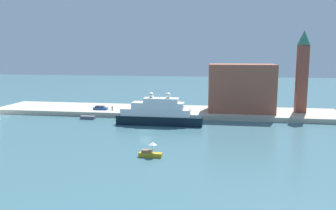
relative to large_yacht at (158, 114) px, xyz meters
name	(u,v)px	position (x,y,z in m)	size (l,w,h in m)	color
ground	(145,131)	(-1.80, -8.29, -2.99)	(400.00, 400.00, 0.00)	#3D6670
quay_dock	(163,111)	(-1.80, 17.29, -2.28)	(110.00, 19.16, 1.41)	#B7AD99
large_yacht	(158,114)	(0.00, 0.00, 0.00)	(23.52, 4.83, 9.87)	black
small_motorboat	(150,152)	(4.07, -29.44, -2.07)	(4.43, 1.55, 2.90)	#B7991E
work_barge	(88,117)	(-22.21, 4.33, -2.53)	(4.35, 1.71, 0.91)	#595966
harbor_building	(241,88)	(23.03, 17.87, 5.74)	(19.92, 12.56, 14.64)	#93513D
bell_tower	(302,68)	(40.87, 18.16, 11.88)	(4.02, 4.02, 24.71)	brown
parked_car	(100,108)	(-21.44, 12.94, -1.05)	(4.55, 1.75, 1.23)	#1E4C99
person_figure	(112,108)	(-17.13, 11.85, -0.85)	(0.36, 0.36, 1.57)	#4C4C4C
mooring_bollard	(183,113)	(5.89, 9.15, -1.19)	(0.51, 0.51, 0.78)	black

